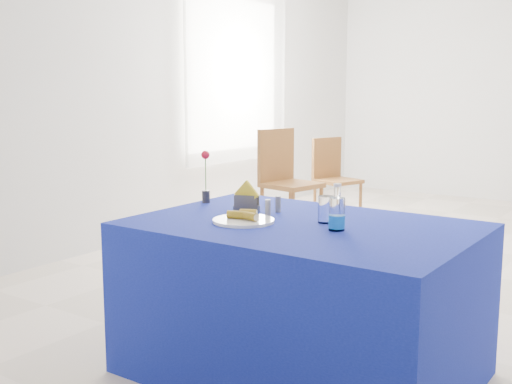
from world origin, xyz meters
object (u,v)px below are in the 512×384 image
(plate, at_px, (244,221))
(chair_win_a, at_px, (285,175))
(blue_table, at_px, (301,299))
(chair_win_b, at_px, (333,173))
(water_bottle, at_px, (337,215))

(plate, distance_m, chair_win_a, 2.99)
(plate, bearing_deg, chair_win_a, 118.61)
(blue_table, xyz_separation_m, chair_win_b, (-1.65, 3.40, 0.13))
(water_bottle, height_order, chair_win_a, chair_win_a)
(plate, distance_m, chair_win_b, 3.82)
(blue_table, height_order, chair_win_b, chair_win_b)
(plate, bearing_deg, chair_win_b, 111.70)
(blue_table, xyz_separation_m, chair_win_a, (-1.67, 2.48, 0.21))
(plate, bearing_deg, blue_table, 30.29)
(plate, relative_size, chair_win_b, 0.34)
(water_bottle, xyz_separation_m, chair_win_b, (-1.86, 3.44, -0.32))
(water_bottle, bearing_deg, chair_win_a, 126.75)
(blue_table, bearing_deg, plate, -149.71)
(chair_win_a, relative_size, chair_win_b, 1.16)
(chair_win_a, bearing_deg, blue_table, -135.00)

